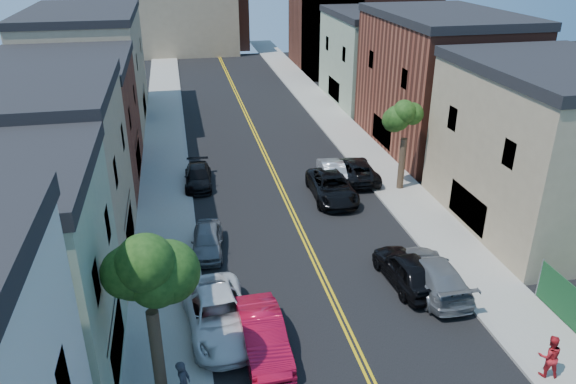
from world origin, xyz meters
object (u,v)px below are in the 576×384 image
black_car_right (407,269)px  grey_car_left (207,241)px  black_car_left (198,177)px  pedestrian_right (549,356)px  dark_car_right_far (356,170)px  black_suv_lane (332,187)px  grey_car_right (432,274)px  pedestrian_left (184,384)px  silver_car_right (332,170)px  white_pickup (219,315)px  red_sedan (263,335)px

black_car_right → grey_car_left: bearing=-32.8°
black_car_left → pedestrian_right: size_ratio=2.44×
dark_car_right_far → black_suv_lane: bearing=48.7°
grey_car_right → pedestrian_left: 13.13m
silver_car_right → dark_car_right_far: dark_car_right_far is taller
grey_car_right → pedestrian_right: pedestrian_right is taller
black_car_left → pedestrian_left: 19.98m
white_pickup → pedestrian_left: bearing=-116.6°
silver_car_right → black_car_left: bearing=-0.2°
grey_car_right → silver_car_right: 13.80m
grey_car_right → pedestrian_left: pedestrian_left is taller
red_sedan → grey_car_left: (-1.68, 8.41, -0.11)m
grey_car_right → black_car_right: bearing=-29.0°
grey_car_right → black_car_left: bearing=-54.3°
white_pickup → pedestrian_left: size_ratio=3.01×
grey_car_right → dark_car_right_far: grey_car_right is taller
black_car_left → dark_car_right_far: bearing=-3.7°
silver_car_right → dark_car_right_far: size_ratio=0.84×
white_pickup → black_car_right: (9.42, 1.70, 0.02)m
white_pickup → dark_car_right_far: white_pickup is taller
red_sedan → black_car_right: 8.45m
dark_car_right_far → black_suv_lane: 3.61m
black_car_right → silver_car_right: (-0.13, 13.18, -0.10)m
pedestrian_left → white_pickup: bearing=-6.8°
silver_car_right → dark_car_right_far: 1.72m
silver_car_right → black_suv_lane: 3.01m
pedestrian_left → dark_car_right_far: bearing=-19.4°
white_pickup → black_suv_lane: white_pickup is taller
silver_car_right → pedestrian_right: (2.90, -20.30, 0.34)m
grey_car_left → silver_car_right: 12.35m
white_pickup → black_suv_lane: bearing=49.4°
black_suv_lane → silver_car_right: bearing=76.4°
grey_car_right → dark_car_right_far: (0.54, 13.47, -0.08)m
silver_car_right → grey_car_left: bearing=46.7°
grey_car_left → grey_car_right: size_ratio=0.74×
black_car_left → black_car_right: 16.97m
grey_car_right → dark_car_right_far: bearing=-92.0°
red_sedan → grey_car_left: 8.57m
white_pickup → black_car_right: bearing=5.0°
pedestrian_left → grey_car_left: bearing=6.2°
grey_car_left → dark_car_right_far: (11.00, 7.84, 0.03)m
black_car_right → pedestrian_left: (-11.02, -5.80, 0.29)m
white_pickup → grey_car_left: size_ratio=1.42×
black_car_right → pedestrian_right: (2.77, -7.13, 0.24)m
black_car_right → black_suv_lane: (-0.93, 10.28, -0.04)m
black_car_left → black_car_right: size_ratio=0.92×
dark_car_right_far → black_car_right: bearing=85.6°
black_car_left → white_pickup: bearing=-87.3°
red_sedan → black_car_right: black_car_right is taller
red_sedan → white_pickup: bearing=133.1°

